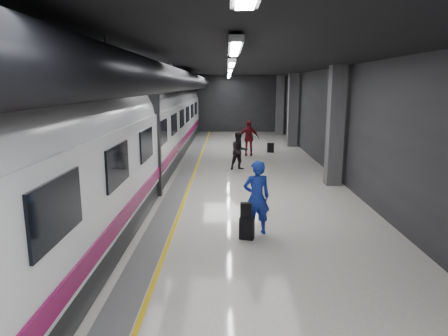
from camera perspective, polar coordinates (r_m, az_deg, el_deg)
ground at (r=13.58m, az=-1.59°, el=-4.37°), size 40.00×40.00×0.00m
platform_hall at (r=14.02m, az=-2.73°, el=10.79°), size 10.02×40.02×4.51m
train at (r=13.66m, az=-15.42°, el=4.18°), size 3.05×38.00×4.05m
traveler_main at (r=10.21m, az=4.67°, el=-4.23°), size 0.78×0.59×1.93m
suitcase_main at (r=10.04m, az=3.28°, el=-8.55°), size 0.40×0.31×0.57m
shoulder_bag at (r=9.90m, az=3.15°, el=-5.99°), size 0.29×0.18×0.37m
traveler_far_a at (r=18.00m, az=2.18°, el=2.43°), size 1.01×0.90×1.71m
traveler_far_b at (r=21.86m, az=3.51°, el=4.32°), size 1.14×0.52×1.91m
suitcase_far at (r=22.98m, az=6.68°, el=2.90°), size 0.42×0.32×0.54m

